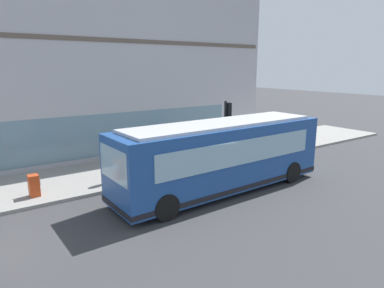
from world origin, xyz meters
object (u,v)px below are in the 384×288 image
at_px(traffic_light_near_corner, 227,120).
at_px(newspaper_vending_box, 34,185).
at_px(pedestrian_by_light_pole, 113,160).
at_px(pedestrian_near_hydrant, 190,147).
at_px(pedestrian_near_building_entrance, 132,151).
at_px(city_bus_nearside, 222,156).
at_px(fire_hydrant, 121,158).

height_order(traffic_light_near_corner, newspaper_vending_box, traffic_light_near_corner).
bearing_deg(pedestrian_by_light_pole, pedestrian_near_hydrant, -85.75).
bearing_deg(pedestrian_near_building_entrance, newspaper_vending_box, 102.96).
bearing_deg(pedestrian_by_light_pole, newspaper_vending_box, 87.07).
xyz_separation_m(city_bus_nearside, pedestrian_near_hydrant, (3.72, -0.85, -0.43)).
height_order(traffic_light_near_corner, pedestrian_near_hydrant, traffic_light_near_corner).
xyz_separation_m(pedestrian_near_building_entrance, newspaper_vending_box, (-1.14, 4.96, -0.53)).
height_order(pedestrian_near_hydrant, pedestrian_near_building_entrance, pedestrian_near_building_entrance).
bearing_deg(traffic_light_near_corner, fire_hydrant, 60.12).
xyz_separation_m(pedestrian_by_light_pole, pedestrian_near_building_entrance, (1.31, -1.60, -0.05)).
distance_m(city_bus_nearside, newspaper_vending_box, 7.92).
bearing_deg(traffic_light_near_corner, city_bus_nearside, 136.42).
bearing_deg(city_bus_nearside, pedestrian_by_light_pole, 47.11).
distance_m(traffic_light_near_corner, pedestrian_near_building_entrance, 5.37).
height_order(fire_hydrant, newspaper_vending_box, newspaper_vending_box).
bearing_deg(city_bus_nearside, fire_hydrant, 20.65).
xyz_separation_m(fire_hydrant, pedestrian_by_light_pole, (-2.49, 1.43, 0.67)).
distance_m(fire_hydrant, pedestrian_by_light_pole, 2.95).
xyz_separation_m(fire_hydrant, newspaper_vending_box, (-2.32, 4.79, 0.09)).
height_order(traffic_light_near_corner, fire_hydrant, traffic_light_near_corner).
bearing_deg(traffic_light_near_corner, pedestrian_near_building_entrance, 70.59).
bearing_deg(newspaper_vending_box, pedestrian_by_light_pole, -92.93).
bearing_deg(pedestrian_near_building_entrance, traffic_light_near_corner, -109.41).
bearing_deg(pedestrian_by_light_pole, city_bus_nearside, -132.89).
height_order(city_bus_nearside, traffic_light_near_corner, traffic_light_near_corner).
distance_m(city_bus_nearside, pedestrian_by_light_pole, 4.99).
bearing_deg(fire_hydrant, newspaper_vending_box, 115.85).
bearing_deg(city_bus_nearside, pedestrian_near_hydrant, -12.90).
bearing_deg(traffic_light_near_corner, newspaper_vending_box, 86.62).
bearing_deg(pedestrian_near_hydrant, traffic_light_near_corner, -110.56).
xyz_separation_m(pedestrian_near_hydrant, pedestrian_near_building_entrance, (0.98, 2.90, 0.01)).
xyz_separation_m(city_bus_nearside, pedestrian_near_building_entrance, (4.70, 2.05, -0.42)).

